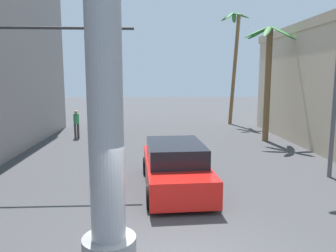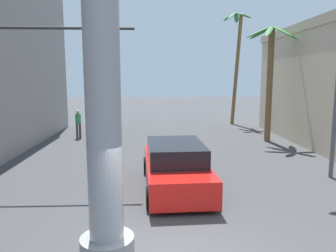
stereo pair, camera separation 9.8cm
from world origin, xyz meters
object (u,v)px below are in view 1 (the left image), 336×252
at_px(traffic_light_mast, 34,72).
at_px(palm_tree_far_right, 234,55).
at_px(palm_tree_mid_right, 268,69).
at_px(street_lamp, 329,60).
at_px(pedestrian_far_left, 76,122).
at_px(car_lead, 175,166).

height_order(traffic_light_mast, palm_tree_far_right, palm_tree_far_right).
bearing_deg(palm_tree_mid_right, street_lamp, -92.79).
bearing_deg(pedestrian_far_left, car_lead, -60.18).
bearing_deg(pedestrian_far_left, traffic_light_mast, -86.40).
xyz_separation_m(street_lamp, palm_tree_mid_right, (0.35, 7.10, -0.14)).
distance_m(street_lamp, traffic_light_mast, 10.49).
bearing_deg(car_lead, pedestrian_far_left, 119.82).
xyz_separation_m(palm_tree_mid_right, palm_tree_far_right, (-0.14, 7.27, 1.23)).
distance_m(traffic_light_mast, palm_tree_mid_right, 12.87).
bearing_deg(street_lamp, traffic_light_mast, 179.25).
height_order(traffic_light_mast, palm_tree_mid_right, palm_tree_mid_right).
relative_size(street_lamp, palm_tree_far_right, 0.83).
relative_size(street_lamp, palm_tree_mid_right, 1.10).
distance_m(car_lead, palm_tree_far_right, 16.98).
height_order(palm_tree_far_right, pedestrian_far_left, palm_tree_far_right).
xyz_separation_m(car_lead, pedestrian_far_left, (-5.40, 9.42, 0.28)).
bearing_deg(palm_tree_far_right, pedestrian_far_left, -152.58).
distance_m(traffic_light_mast, car_lead, 5.91).
bearing_deg(palm_tree_mid_right, traffic_light_mast, -147.24).
distance_m(street_lamp, car_lead, 6.74).
relative_size(palm_tree_mid_right, palm_tree_far_right, 0.76).
xyz_separation_m(car_lead, palm_tree_mid_right, (5.95, 7.97, 3.49)).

